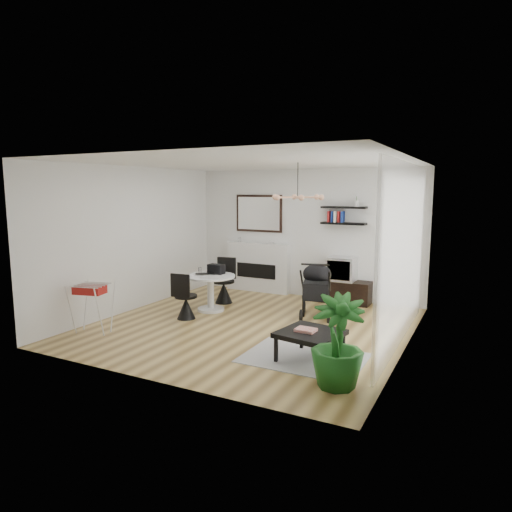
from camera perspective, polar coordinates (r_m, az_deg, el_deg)
The scene contains 25 objects.
floor at distance 7.75m, azimuth -0.70°, elevation -8.74°, with size 5.00×5.00×0.00m, color olive.
ceiling at distance 7.43m, azimuth -0.73°, elevation 11.61°, with size 5.00×5.00×0.00m, color white.
wall_back at distance 9.74m, azimuth 6.20°, elevation 2.82°, with size 5.00×5.00×0.00m, color white.
wall_left at distance 8.91m, azimuth -15.08°, elevation 2.08°, with size 5.00×5.00×0.00m, color white.
wall_right at distance 6.68m, azimuth 18.58°, elevation -0.05°, with size 5.00×5.00×0.00m, color white.
sheer_curtain at distance 6.90m, azimuth 18.01°, elevation 0.22°, with size 0.04×3.60×2.60m, color white.
fireplace at distance 10.19m, azimuth 0.21°, elevation -0.66°, with size 1.50×0.17×2.16m.
shelf_lower at distance 9.32m, azimuth 10.88°, elevation 4.02°, with size 0.90×0.25×0.04m, color black.
shelf_upper at distance 9.30m, azimuth 10.94°, elevation 5.98°, with size 0.90×0.25×0.04m, color black.
pendant_lamp at distance 7.39m, azimuth 5.22°, elevation 7.33°, with size 0.90×0.90×0.10m, color tan, non-canonical shape.
tv_console at distance 9.43m, azimuth 10.50°, elevation -4.36°, with size 1.21×0.42×0.45m, color black.
crt_tv at distance 9.33m, azimuth 10.67°, elevation -1.58°, with size 0.55×0.48×0.48m.
dining_table at distance 8.63m, azimuth -5.69°, elevation -3.93°, with size 0.93×0.93×0.68m.
laptop at distance 8.60m, azimuth -6.38°, elevation -2.32°, with size 0.37×0.24×0.03m, color black.
black_bag at distance 8.73m, azimuth -4.99°, elevation -1.64°, with size 0.30×0.18×0.18m, color black.
newspaper at distance 8.41m, azimuth -5.48°, elevation -2.61°, with size 0.37×0.30×0.01m, color silver.
drinking_glass at distance 8.83m, azimuth -7.03°, elevation -1.78°, with size 0.07×0.07×0.11m, color white.
chair_far at distance 9.26m, azimuth -4.02°, elevation -4.11°, with size 0.45×0.47×0.90m.
chair_near at distance 8.18m, azimuth -8.81°, elevation -5.99°, with size 0.40×0.42×0.84m.
drying_rack at distance 7.74m, azimuth -19.79°, elevation -6.03°, with size 0.63×0.60×0.80m.
stroller at distance 8.28m, azimuth 7.55°, elevation -4.46°, with size 0.74×0.95×1.06m.
rug at distance 6.38m, azimuth 6.00°, elevation -12.53°, with size 1.60×1.16×0.01m, color #B0B0B0.
coffee_table at distance 6.20m, azimuth 6.80°, elevation -9.72°, with size 0.88×0.88×0.39m.
magazines at distance 6.17m, azimuth 6.24°, elevation -9.17°, with size 0.26×0.21×0.04m, color #C54131.
potted_plant at distance 5.40m, azimuth 10.14°, elevation -10.49°, with size 0.61×0.61×1.09m, color #185618.
Camera 1 is at (3.47, -6.55, 2.27)m, focal length 32.00 mm.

